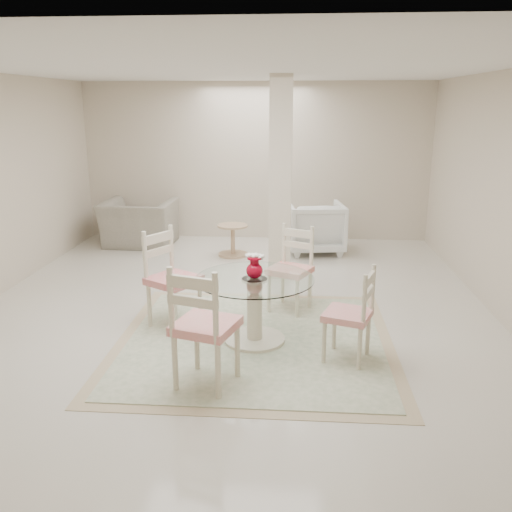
# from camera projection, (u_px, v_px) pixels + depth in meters

# --- Properties ---
(ground) EXTENTS (7.00, 7.00, 0.00)m
(ground) POSITION_uv_depth(u_px,v_px,m) (234.00, 308.00, 6.42)
(ground) COLOR silver
(ground) RESTS_ON ground
(room_shell) EXTENTS (6.02, 7.02, 2.71)m
(room_shell) POSITION_uv_depth(u_px,v_px,m) (232.00, 149.00, 5.92)
(room_shell) COLOR beige
(room_shell) RESTS_ON ground
(column) EXTENTS (0.30, 0.30, 2.70)m
(column) POSITION_uv_depth(u_px,v_px,m) (280.00, 179.00, 7.27)
(column) COLOR beige
(column) RESTS_ON ground
(area_rug) EXTENTS (2.79, 2.79, 0.02)m
(area_rug) POSITION_uv_depth(u_px,v_px,m) (255.00, 341.00, 5.50)
(area_rug) COLOR tan
(area_rug) RESTS_ON ground
(dining_table) EXTENTS (1.18, 1.18, 0.68)m
(dining_table) POSITION_uv_depth(u_px,v_px,m) (255.00, 310.00, 5.41)
(dining_table) COLOR beige
(dining_table) RESTS_ON ground
(red_vase) EXTENTS (0.19, 0.17, 0.25)m
(red_vase) POSITION_uv_depth(u_px,v_px,m) (255.00, 267.00, 5.29)
(red_vase) COLOR #A5051C
(red_vase) RESTS_ON dining_table
(dining_chair_east) EXTENTS (0.52, 0.52, 1.01)m
(dining_chair_east) POSITION_uv_depth(u_px,v_px,m) (355.00, 308.00, 4.95)
(dining_chair_east) COLOR beige
(dining_chair_east) RESTS_ON ground
(dining_chair_north) EXTENTS (0.58, 0.58, 1.09)m
(dining_chair_north) POSITION_uv_depth(u_px,v_px,m) (293.00, 262.00, 6.24)
(dining_chair_north) COLOR beige
(dining_chair_north) RESTS_ON ground
(dining_chair_west) EXTENTS (0.65, 0.65, 1.17)m
(dining_chair_west) POSITION_uv_depth(u_px,v_px,m) (168.00, 271.00, 5.77)
(dining_chair_west) COLOR beige
(dining_chair_west) RESTS_ON ground
(dining_chair_south) EXTENTS (0.60, 0.60, 1.21)m
(dining_chair_south) POSITION_uv_depth(u_px,v_px,m) (201.00, 319.00, 4.43)
(dining_chair_south) COLOR beige
(dining_chair_south) RESTS_ON ground
(recliner_taupe) EXTENTS (1.20, 1.06, 0.76)m
(recliner_taupe) POSITION_uv_depth(u_px,v_px,m) (139.00, 223.00, 9.16)
(recliner_taupe) COLOR gray
(recliner_taupe) RESTS_ON ground
(armchair_white) EXTENTS (0.99, 1.01, 0.82)m
(armchair_white) POSITION_uv_depth(u_px,v_px,m) (315.00, 227.00, 8.73)
(armchair_white) COLOR white
(armchair_white) RESTS_ON ground
(side_table) EXTENTS (0.48, 0.48, 0.50)m
(side_table) POSITION_uv_depth(u_px,v_px,m) (233.00, 241.00, 8.56)
(side_table) COLOR tan
(side_table) RESTS_ON ground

